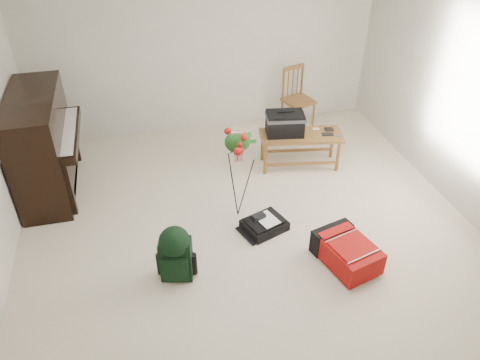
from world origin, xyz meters
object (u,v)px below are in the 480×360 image
object	(u,v)px
piano	(44,147)
green_backpack	(176,251)
red_suitcase	(345,249)
flower_stand	(238,175)
bench	(290,128)
black_duffel	(264,224)
dining_chair	(298,99)

from	to	relation	value
piano	green_backpack	distance (m)	2.32
red_suitcase	flower_stand	bearing A→B (deg)	117.13
green_backpack	piano	bearing A→B (deg)	138.83
bench	piano	bearing A→B (deg)	-174.76
flower_stand	green_backpack	bearing A→B (deg)	-126.85
red_suitcase	flower_stand	world-z (taller)	flower_stand
red_suitcase	black_duffel	distance (m)	0.94
bench	green_backpack	world-z (taller)	bench
bench	black_duffel	bearing A→B (deg)	-110.21
piano	bench	xyz separation A→B (m)	(3.04, -0.23, -0.02)
red_suitcase	dining_chair	bearing A→B (deg)	65.09
bench	red_suitcase	size ratio (longest dim) A/B	1.48
piano	red_suitcase	xyz separation A→B (m)	(3.03, -2.07, -0.45)
piano	flower_stand	bearing A→B (deg)	-26.98
dining_chair	flower_stand	distance (m)	2.38
bench	red_suitcase	distance (m)	1.89
piano	black_duffel	xyz separation A→B (m)	(2.36, -1.41, -0.53)
bench	flower_stand	size ratio (longest dim) A/B	0.98
piano	green_backpack	size ratio (longest dim) A/B	2.44
bench	black_duffel	distance (m)	1.45
dining_chair	red_suitcase	size ratio (longest dim) A/B	1.22
bench	dining_chair	world-z (taller)	dining_chair
piano	dining_chair	distance (m)	3.63
red_suitcase	bench	bearing A→B (deg)	74.63
red_suitcase	black_duffel	size ratio (longest dim) A/B	1.39
black_duffel	green_backpack	size ratio (longest dim) A/B	0.89
green_backpack	flower_stand	xyz separation A→B (m)	(0.81, 0.81, 0.22)
flower_stand	red_suitcase	bearing A→B (deg)	-39.46
flower_stand	piano	bearing A→B (deg)	161.29
bench	black_duffel	size ratio (longest dim) A/B	2.06
piano	dining_chair	xyz separation A→B (m)	(3.53, 0.83, -0.15)
dining_chair	red_suitcase	bearing A→B (deg)	-116.37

